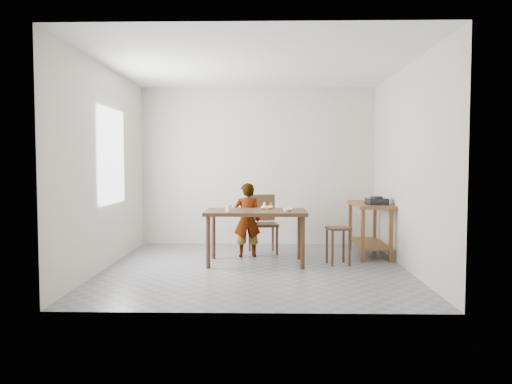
{
  "coord_description": "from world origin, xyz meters",
  "views": [
    {
      "loc": [
        0.15,
        -6.61,
        1.42
      ],
      "look_at": [
        0.0,
        0.4,
        1.0
      ],
      "focal_mm": 35.0,
      "sensor_mm": 36.0,
      "label": 1
    }
  ],
  "objects_px": {
    "dining_table": "(256,237)",
    "dining_chair": "(263,224)",
    "prep_counter": "(369,229)",
    "stool": "(338,246)",
    "child": "(247,220)"
  },
  "relations": [
    {
      "from": "dining_table",
      "to": "child",
      "type": "bearing_deg",
      "value": 105.77
    },
    {
      "from": "dining_table",
      "to": "prep_counter",
      "type": "distance_m",
      "value": 1.86
    },
    {
      "from": "child",
      "to": "stool",
      "type": "relative_size",
      "value": 2.12
    },
    {
      "from": "child",
      "to": "dining_chair",
      "type": "height_order",
      "value": "child"
    },
    {
      "from": "prep_counter",
      "to": "dining_chair",
      "type": "bearing_deg",
      "value": 175.81
    },
    {
      "from": "dining_table",
      "to": "dining_chair",
      "type": "xyz_separation_m",
      "value": [
        0.09,
        0.82,
        0.08
      ]
    },
    {
      "from": "stool",
      "to": "child",
      "type": "bearing_deg",
      "value": 156.83
    },
    {
      "from": "dining_table",
      "to": "stool",
      "type": "relative_size",
      "value": 2.67
    },
    {
      "from": "dining_table",
      "to": "stool",
      "type": "bearing_deg",
      "value": -2.05
    },
    {
      "from": "prep_counter",
      "to": "stool",
      "type": "height_order",
      "value": "prep_counter"
    },
    {
      "from": "dining_table",
      "to": "stool",
      "type": "height_order",
      "value": "dining_table"
    },
    {
      "from": "child",
      "to": "dining_chair",
      "type": "xyz_separation_m",
      "value": [
        0.24,
        0.31,
        -0.1
      ]
    },
    {
      "from": "stool",
      "to": "prep_counter",
      "type": "bearing_deg",
      "value": 52.06
    },
    {
      "from": "dining_table",
      "to": "dining_chair",
      "type": "distance_m",
      "value": 0.83
    },
    {
      "from": "prep_counter",
      "to": "child",
      "type": "distance_m",
      "value": 1.88
    }
  ]
}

